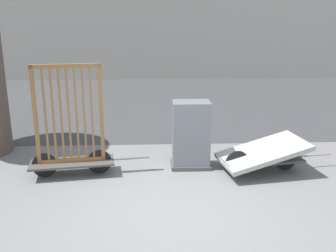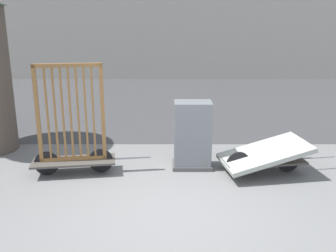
# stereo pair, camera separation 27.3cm
# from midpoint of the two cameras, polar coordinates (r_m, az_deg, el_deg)

# --- Properties ---
(ground_plane) EXTENTS (60.00, 60.00, 0.00)m
(ground_plane) POSITION_cam_midpoint_polar(r_m,az_deg,el_deg) (6.21, 1.33, -12.67)
(ground_plane) COLOR slate
(road_strip) EXTENTS (56.00, 9.26, 0.01)m
(road_strip) POSITION_cam_midpoint_polar(r_m,az_deg,el_deg) (13.72, 0.51, 3.65)
(road_strip) COLOR #424244
(road_strip) RESTS_ON ground_plane
(bike_cart_with_bedframe) EXTENTS (2.28, 0.78, 2.12)m
(bike_cart_with_bedframe) POSITION_cam_midpoint_polar(r_m,az_deg,el_deg) (7.57, -12.80, -1.66)
(bike_cart_with_bedframe) COLOR #4C4742
(bike_cart_with_bedframe) RESTS_ON ground_plane
(bike_cart_with_mattress) EXTENTS (2.34, 1.30, 0.65)m
(bike_cart_with_mattress) POSITION_cam_midpoint_polar(r_m,az_deg,el_deg) (7.76, 14.67, -4.13)
(bike_cart_with_mattress) COLOR #4C4742
(bike_cart_with_mattress) RESTS_ON ground_plane
(utility_cabinet) EXTENTS (0.78, 0.54, 1.34)m
(utility_cabinet) POSITION_cam_midpoint_polar(r_m,az_deg,el_deg) (7.75, 4.47, -1.63)
(utility_cabinet) COLOR #4C4C4C
(utility_cabinet) RESTS_ON ground_plane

